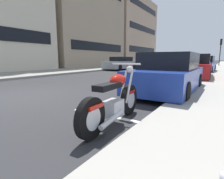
# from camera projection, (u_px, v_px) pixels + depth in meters

# --- Properties ---
(ground_plane) EXTENTS (260.00, 260.00, 0.00)m
(ground_plane) POSITION_uv_depth(u_px,v_px,m) (14.00, 97.00, 5.70)
(ground_plane) COLOR #28282B
(sidewalk_far_curb) EXTENTS (120.00, 5.00, 0.14)m
(sidewalk_far_curb) POSITION_uv_depth(u_px,v_px,m) (88.00, 69.00, 19.31)
(sidewalk_far_curb) COLOR gray
(sidewalk_far_curb) RESTS_ON ground
(parking_stall_stripe) EXTENTS (0.12, 2.20, 0.01)m
(parking_stall_stripe) POSITION_uv_depth(u_px,v_px,m) (114.00, 117.00, 3.70)
(parking_stall_stripe) COLOR silver
(parking_stall_stripe) RESTS_ON ground
(parked_motorcycle) EXTENTS (2.07, 0.62, 1.13)m
(parked_motorcycle) POSITION_uv_depth(u_px,v_px,m) (114.00, 101.00, 3.26)
(parked_motorcycle) COLOR black
(parked_motorcycle) RESTS_ON ground
(parked_car_far_down_curb) EXTENTS (4.17, 1.83, 1.41)m
(parked_car_far_down_curb) POSITION_uv_depth(u_px,v_px,m) (169.00, 74.00, 6.24)
(parked_car_far_down_curb) COLOR navy
(parked_car_far_down_curb) RESTS_ON ground
(parked_car_at_intersection) EXTENTS (4.60, 2.10, 1.46)m
(parked_car_at_intersection) POSITION_uv_depth(u_px,v_px,m) (193.00, 67.00, 10.70)
(parked_car_at_intersection) COLOR #AD1919
(parked_car_at_intersection) RESTS_ON ground
(parked_car_mid_block) EXTENTS (4.27, 1.93, 1.43)m
(parked_car_mid_block) POSITION_uv_depth(u_px,v_px,m) (202.00, 65.00, 15.27)
(parked_car_mid_block) COLOR navy
(parked_car_mid_block) RESTS_ON ground
(parked_car_near_corner) EXTENTS (4.36, 1.95, 1.45)m
(parked_car_near_corner) POSITION_uv_depth(u_px,v_px,m) (204.00, 63.00, 19.92)
(parked_car_near_corner) COLOR #236638
(parked_car_near_corner) RESTS_ON ground
(parked_car_behind_motorcycle) EXTENTS (4.68, 1.90, 1.36)m
(parked_car_behind_motorcycle) POSITION_uv_depth(u_px,v_px,m) (207.00, 63.00, 24.47)
(parked_car_behind_motorcycle) COLOR gray
(parked_car_behind_motorcycle) RESTS_ON ground
(car_opposite_curb) EXTENTS (4.66, 1.96, 1.38)m
(car_opposite_curb) POSITION_uv_depth(u_px,v_px,m) (121.00, 64.00, 19.12)
(car_opposite_curb) COLOR gray
(car_opposite_curb) RESTS_ON ground
(traffic_signal_near_corner) EXTENTS (0.36, 0.28, 3.90)m
(traffic_signal_near_corner) POSITION_uv_depth(u_px,v_px,m) (221.00, 46.00, 26.20)
(traffic_signal_near_corner) COLOR black
(traffic_signal_near_corner) RESTS_ON sidewalk_near_curb
(townhouse_mid_block) EXTENTS (13.56, 11.75, 12.67)m
(townhouse_mid_block) POSITION_uv_depth(u_px,v_px,m) (69.00, 25.00, 27.11)
(townhouse_mid_block) COLOR tan
(townhouse_mid_block) RESTS_ON ground
(townhouse_far_uphill) EXTENTS (15.86, 10.24, 13.70)m
(townhouse_far_uphill) POSITION_uv_depth(u_px,v_px,m) (123.00, 33.00, 39.61)
(townhouse_far_uphill) COLOR tan
(townhouse_far_uphill) RESTS_ON ground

